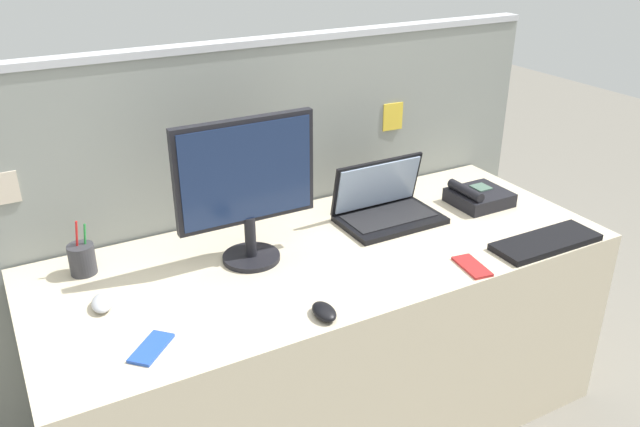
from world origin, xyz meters
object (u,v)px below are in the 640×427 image
computer_mouse_right_hand (102,303)px  cell_phone_blue_case (151,348)px  laptop (385,205)px  keyboard_main (546,242)px  pen_cup (82,259)px  desktop_monitor (247,181)px  computer_mouse_left_hand (324,312)px  cell_phone_red_case (472,266)px  desk_phone (478,197)px

computer_mouse_right_hand → cell_phone_blue_case: (0.07, -0.26, -0.01)m
laptop → keyboard_main: bearing=-50.6°
laptop → cell_phone_blue_case: size_ratio=2.67×
pen_cup → desktop_monitor: bearing=-18.5°
computer_mouse_left_hand → cell_phone_red_case: 0.54m
laptop → pen_cup: size_ratio=2.02×
desk_phone → cell_phone_blue_case: (-1.35, -0.29, -0.03)m
cell_phone_blue_case → pen_cup: bearing=144.1°
laptop → keyboard_main: laptop is taller
desktop_monitor → cell_phone_blue_case: size_ratio=3.46×
pen_cup → keyboard_main: bearing=-21.9°
desktop_monitor → cell_phone_blue_case: desktop_monitor is taller
computer_mouse_right_hand → pen_cup: pen_cup is taller
pen_cup → computer_mouse_right_hand: bearing=-88.0°
cell_phone_red_case → cell_phone_blue_case: size_ratio=1.05×
laptop → desk_phone: bearing=-9.9°
computer_mouse_left_hand → cell_phone_blue_case: size_ratio=0.74×
computer_mouse_left_hand → cell_phone_red_case: (0.54, 0.01, -0.01)m
desktop_monitor → cell_phone_red_case: (0.59, -0.40, -0.27)m
computer_mouse_right_hand → cell_phone_red_case: bearing=-6.2°
desktop_monitor → desk_phone: bearing=-1.7°
computer_mouse_right_hand → cell_phone_blue_case: computer_mouse_right_hand is taller
desktop_monitor → cell_phone_blue_case: (-0.42, -0.32, -0.27)m
computer_mouse_left_hand → pen_cup: bearing=137.1°
laptop → computer_mouse_right_hand: laptop is taller
laptop → computer_mouse_right_hand: 1.04m
desktop_monitor → cell_phone_red_case: desktop_monitor is taller
computer_mouse_right_hand → cell_phone_red_case: (1.08, -0.33, -0.01)m
laptop → desk_phone: 0.39m
laptop → pen_cup: bearing=173.2°
desk_phone → computer_mouse_right_hand: size_ratio=2.08×
keyboard_main → desktop_monitor: bearing=156.8°
desk_phone → cell_phone_blue_case: 1.39m
keyboard_main → cell_phone_red_case: 0.32m
pen_cup → cell_phone_blue_case: 0.49m
laptop → keyboard_main: size_ratio=0.93×
laptop → computer_mouse_left_hand: laptop is taller
keyboard_main → computer_mouse_left_hand: 0.86m
cell_phone_red_case → desk_phone: bearing=55.2°
computer_mouse_left_hand → cell_phone_blue_case: 0.47m
keyboard_main → cell_phone_red_case: (-0.32, 0.00, -0.01)m
desktop_monitor → keyboard_main: bearing=-23.6°
keyboard_main → pen_cup: 1.51m
desktop_monitor → pen_cup: 0.56m
keyboard_main → pen_cup: pen_cup is taller
laptop → desktop_monitor: bearing=-175.9°
laptop → cell_phone_red_case: size_ratio=2.54×
cell_phone_red_case → computer_mouse_left_hand: bearing=-170.6°
computer_mouse_left_hand → keyboard_main: bearing=4.3°
cell_phone_red_case → keyboard_main: bearing=8.0°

